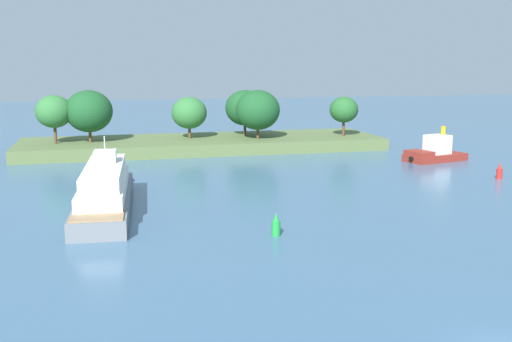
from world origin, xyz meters
name	(u,v)px	position (x,y,z in m)	size (l,w,h in m)	color
treeline_island	(198,130)	(-3.95, 70.65, 3.19)	(56.04, 16.13, 9.56)	#566B3D
small_motorboat	(123,178)	(-16.28, 48.88, 0.22)	(2.27, 4.04, 0.86)	navy
tugboat	(434,152)	(26.46, 52.03, 1.21)	(9.42, 6.10, 4.80)	maroon
white_riverboat	(105,191)	(-18.41, 34.17, 1.81)	(6.04, 21.28, 6.66)	slate
channel_buoy_red	(499,172)	(27.02, 38.36, 0.81)	(0.70, 0.70, 1.90)	red
channel_buoy_green	(276,226)	(-5.24, 22.06, 0.81)	(0.70, 0.70, 1.90)	green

